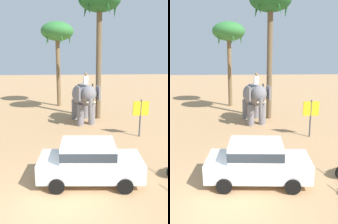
# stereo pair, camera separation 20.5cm
# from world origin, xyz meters

# --- Properties ---
(ground_plane) EXTENTS (120.00, 120.00, 0.00)m
(ground_plane) POSITION_xyz_m (0.00, 0.00, 0.00)
(ground_plane) COLOR tan
(car_sedan_foreground) EXTENTS (4.23, 2.13, 1.70)m
(car_sedan_foreground) POSITION_xyz_m (1.33, 1.32, 0.93)
(car_sedan_foreground) COLOR white
(car_sedan_foreground) RESTS_ON ground
(elephant_with_mahout) EXTENTS (2.17, 4.00, 3.88)m
(elephant_with_mahout) POSITION_xyz_m (1.80, 9.91, 1.99)
(elephant_with_mahout) COLOR slate
(elephant_with_mahout) RESTS_ON ground
(palm_tree_near_hut) EXTENTS (3.20, 3.20, 8.34)m
(palm_tree_near_hut) POSITION_xyz_m (-0.27, 16.23, 7.19)
(palm_tree_near_hut) COLOR brown
(palm_tree_near_hut) RESTS_ON ground
(palm_tree_left_of_road) EXTENTS (3.20, 3.20, 10.08)m
(palm_tree_left_of_road) POSITION_xyz_m (3.09, 11.06, 8.79)
(palm_tree_left_of_road) COLOR brown
(palm_tree_left_of_road) RESTS_ON ground
(signboard_yellow) EXTENTS (1.00, 0.10, 2.40)m
(signboard_yellow) POSITION_xyz_m (5.10, 6.37, 1.69)
(signboard_yellow) COLOR #4C4C51
(signboard_yellow) RESTS_ON ground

